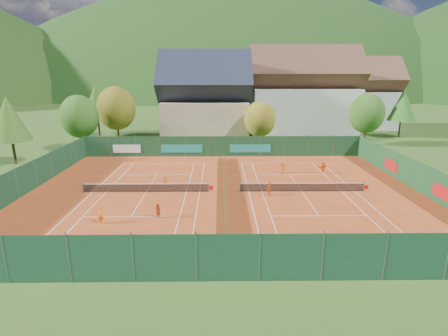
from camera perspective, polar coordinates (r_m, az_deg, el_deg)
ground at (r=35.95m, az=0.04°, el=-3.94°), size 600.00×600.00×0.00m
clay_pad at (r=35.95m, az=0.04°, el=-3.90°), size 40.00×32.00×0.01m
court_markings_left at (r=36.73m, az=-12.57°, el=-3.85°), size 11.03×23.83×0.00m
court_markings_right at (r=36.92m, az=12.58°, el=-3.75°), size 11.03×23.83×0.00m
tennis_net_left at (r=36.54m, az=-12.38°, el=-3.12°), size 13.30×0.10×1.02m
tennis_net_right at (r=36.80m, az=12.86°, el=-3.02°), size 13.30×0.10×1.02m
court_divider at (r=35.79m, az=0.04°, el=-3.15°), size 0.03×28.80×1.00m
fence_north at (r=51.02m, az=-0.71°, el=3.51°), size 40.00×0.10×3.00m
fence_south at (r=20.68m, az=0.64°, el=-14.47°), size 40.00×0.04×3.00m
fence_west at (r=40.52m, az=-29.55°, el=-1.51°), size 0.04×32.00×3.00m
fence_east at (r=41.00m, az=29.24°, el=-1.31°), size 0.09×32.00×3.00m
chalet at (r=64.24m, az=-3.04°, el=10.53°), size 16.20×12.00×16.00m
hotel_block_a at (r=72.02m, az=12.74°, el=11.29°), size 21.60×11.00×17.25m
hotel_block_b at (r=83.87m, az=20.95°, el=10.64°), size 17.28×10.00×15.50m
tree_west_front at (r=58.47m, az=-22.55°, el=7.76°), size 5.72×5.72×8.69m
tree_west_mid at (r=62.76m, az=-17.18°, el=9.28°), size 6.44×6.44×9.78m
tree_west_back at (r=72.12m, az=-20.10°, el=10.25°), size 5.60×5.60×10.00m
tree_center at (r=56.79m, az=5.87°, el=7.94°), size 5.01×5.01×7.60m
tree_east_front at (r=63.24m, az=22.28°, el=8.26°), size 5.72×5.72×8.69m
tree_east_mid at (r=74.65m, az=27.14°, el=9.13°), size 5.04×5.04×9.00m
tree_west_side at (r=53.90m, az=-31.70°, el=6.86°), size 5.04×5.04×9.00m
tree_east_back at (r=78.73m, az=19.26°, el=10.66°), size 7.15×7.15×10.86m
mountain_backdrop at (r=273.89m, az=5.39°, el=4.22°), size 820.00×530.00×242.00m
ball_hopper at (r=27.16m, az=27.89°, el=-11.02°), size 0.34×0.34×0.80m
loose_ball_0 at (r=33.27m, az=-14.71°, el=-5.97°), size 0.07×0.07×0.07m
loose_ball_1 at (r=26.48m, az=9.34°, el=-11.28°), size 0.07×0.07×0.07m
loose_ball_2 at (r=41.65m, az=-0.02°, el=-1.18°), size 0.07×0.07×0.07m
loose_ball_3 at (r=43.68m, az=-2.64°, el=-0.42°), size 0.07×0.07×0.07m
loose_ball_4 at (r=36.06m, az=19.60°, el=-4.71°), size 0.07×0.07×0.07m
player_left_near at (r=29.99m, az=-19.48°, el=-7.29°), size 0.54×0.36×1.46m
player_left_mid at (r=29.90m, az=-10.73°, el=-6.90°), size 0.77×0.70×1.29m
player_left_far at (r=38.06m, az=-9.59°, el=-2.11°), size 0.83×0.57×1.17m
player_right_near at (r=34.85m, az=7.39°, el=-3.44°), size 0.73×0.89×1.41m
player_right_far_a at (r=42.89m, az=9.49°, el=0.03°), size 0.81×0.67×1.42m
player_right_far_b at (r=43.90m, az=15.86°, el=0.08°), size 1.49×0.97×1.54m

